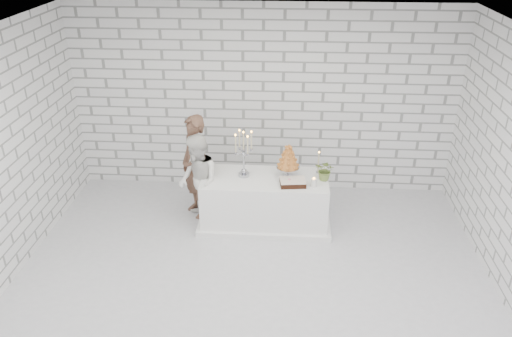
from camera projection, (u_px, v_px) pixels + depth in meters
name	position (u px, v px, depth m)	size (l,w,h in m)	color
ground	(252.00, 280.00, 6.32)	(6.00, 5.00, 0.01)	silver
ceiling	(250.00, 40.00, 4.96)	(6.00, 5.00, 0.01)	white
wall_back	(263.00, 101.00, 7.86)	(6.00, 0.01, 3.00)	white
cake_table	(265.00, 201.00, 7.33)	(1.80, 0.80, 0.75)	white
groom	(195.00, 167.00, 7.38)	(0.58, 0.38, 1.59)	brown
bride	(198.00, 181.00, 7.18)	(0.68, 0.53, 1.39)	white
candelabra	(244.00, 154.00, 7.06)	(0.28, 0.28, 0.70)	#A5A6B0
croquembouche	(288.00, 161.00, 7.07)	(0.33, 0.33, 0.52)	#955321
chocolate_cake	(293.00, 182.00, 6.95)	(0.35, 0.25, 0.08)	black
pillar_candle	(314.00, 183.00, 6.91)	(0.08, 0.08, 0.12)	white
extra_taper	(318.00, 163.00, 7.23)	(0.06, 0.06, 0.32)	beige
flowers	(325.00, 170.00, 7.04)	(0.27, 0.24, 0.30)	#4A6C2E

